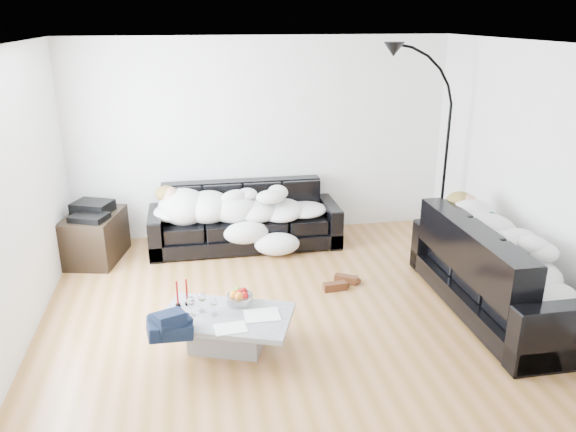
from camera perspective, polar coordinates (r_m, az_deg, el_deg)
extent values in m
plane|color=olive|center=(5.83, 0.53, -9.34)|extent=(5.00, 5.00, 0.00)
cube|color=silver|center=(7.48, -2.69, 7.89)|extent=(5.00, 0.02, 2.60)
cube|color=silver|center=(5.46, -26.18, 1.32)|extent=(0.02, 4.50, 2.60)
cube|color=silver|center=(6.27, 23.67, 3.90)|extent=(0.02, 4.50, 2.60)
plane|color=white|center=(5.10, 0.63, 17.10)|extent=(5.00, 5.00, 0.00)
cube|color=black|center=(7.22, -4.41, -0.06)|extent=(2.41, 0.83, 0.79)
cube|color=black|center=(6.01, 20.85, -4.95)|extent=(0.97, 2.26, 0.91)
ellipsoid|color=#0A4249|center=(6.44, 17.59, -0.37)|extent=(0.42, 0.38, 0.20)
cube|color=#939699|center=(5.16, -6.26, -11.55)|extent=(1.30, 1.02, 0.33)
cylinder|color=white|center=(5.21, -4.91, -8.13)|extent=(0.26, 0.26, 0.14)
cylinder|color=white|center=(5.11, -8.74, -8.66)|extent=(0.10, 0.10, 0.18)
cylinder|color=white|center=(5.06, -9.78, -9.03)|extent=(0.10, 0.10, 0.18)
cylinder|color=white|center=(5.04, -7.53, -9.13)|extent=(0.07, 0.07, 0.17)
cylinder|color=maroon|center=(5.21, -11.18, -7.78)|extent=(0.06, 0.06, 0.25)
cylinder|color=maroon|center=(5.22, -10.25, -7.63)|extent=(0.05, 0.05, 0.25)
cube|color=silver|center=(5.03, -2.66, -10.00)|extent=(0.31, 0.24, 0.01)
cube|color=silver|center=(4.86, -5.88, -11.24)|extent=(0.28, 0.21, 0.01)
cube|color=black|center=(7.22, -19.02, -2.03)|extent=(0.76, 0.95, 0.58)
cube|color=black|center=(7.10, -19.34, 0.63)|extent=(0.54, 0.49, 0.13)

